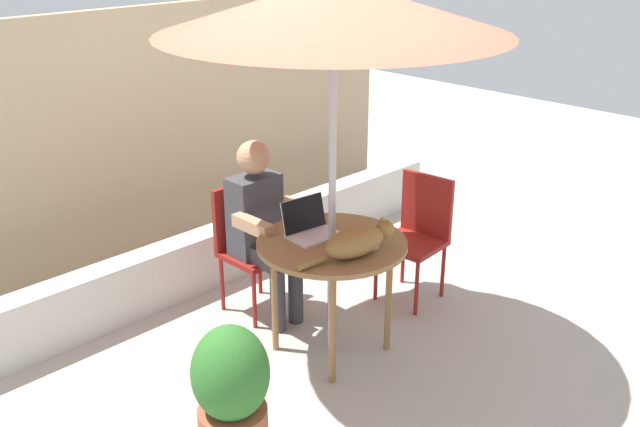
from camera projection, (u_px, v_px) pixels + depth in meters
ground_plane at (331, 349)px, 4.61m from camera, size 14.00×14.00×0.00m
fence_back at (138, 136)px, 5.60m from camera, size 5.28×0.08×1.93m
planter_wall_low at (209, 258)px, 5.35m from camera, size 4.75×0.20×0.43m
patio_table at (332, 253)px, 4.36m from camera, size 0.90×0.90×0.75m
patio_umbrella at (334, 7)px, 3.82m from camera, size 1.92×1.92×2.25m
chair_occupied at (248, 238)px, 4.94m from camera, size 0.40×0.40×0.88m
chair_empty at (418, 228)px, 5.10m from camera, size 0.43×0.43×0.88m
person_seated at (262, 221)px, 4.77m from camera, size 0.48×0.48×1.22m
laptop at (309, 224)px, 4.41m from camera, size 0.33×0.29×0.21m
cat at (358, 241)px, 4.13m from camera, size 0.65×0.24×0.17m
potted_plant_near_fence at (232, 395)px, 3.53m from camera, size 0.38×0.38×0.76m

